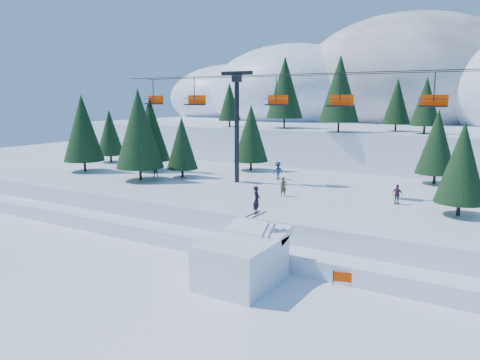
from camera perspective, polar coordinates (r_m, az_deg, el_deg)
The scene contains 10 objects.
ground at distance 25.81m, azimuth -4.28°, elevation -13.77°, with size 160.00×160.00×0.00m, color white.
mid_shelf at distance 40.71m, azimuth 10.51°, elevation -3.14°, with size 70.00×22.00×2.50m, color white.
berm at distance 32.04m, azimuth 4.08°, elevation -7.91°, with size 70.00×6.00×1.10m, color white.
mountain_ridge at distance 94.46m, azimuth 19.80°, elevation 8.97°, with size 119.00×61.10×26.46m.
jump_kicker at distance 26.65m, azimuth 0.25°, elevation -9.75°, with size 3.78×5.15×5.40m.
chairlift at distance 39.49m, azimuth 11.90°, elevation 8.24°, with size 46.14×3.21×10.28m.
conifer_stand at distance 40.25m, azimuth 12.08°, elevation 4.90°, with size 61.60×16.70×9.35m.
distant_skiers at distance 43.37m, azimuth 2.24°, elevation 0.61°, with size 24.82×7.97×1.72m.
banner_near at distance 27.18m, azimuth 14.31°, elevation -11.57°, with size 2.73×0.89×0.90m.
banner_far at distance 27.27m, azimuth 18.14°, elevation -11.69°, with size 2.85×0.29×0.90m.
Camera 1 is at (13.75, -19.21, 10.39)m, focal length 35.00 mm.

